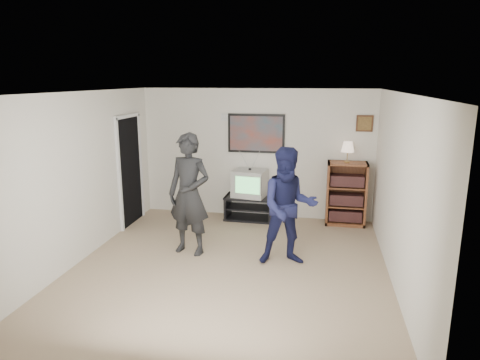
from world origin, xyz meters
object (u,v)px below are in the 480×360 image
(media_stand, at_px, (249,208))
(person_tall, at_px, (189,194))
(crt_television, at_px, (250,183))
(person_short, at_px, (289,207))
(bookshelf, at_px, (346,194))

(media_stand, bearing_deg, person_tall, -108.44)
(media_stand, distance_m, person_tall, 2.03)
(crt_television, height_order, person_short, person_short)
(crt_television, height_order, person_tall, person_tall)
(media_stand, height_order, person_short, person_short)
(crt_television, relative_size, person_tall, 0.32)
(crt_television, distance_m, person_tall, 1.91)
(person_short, bearing_deg, media_stand, 102.50)
(media_stand, height_order, crt_television, crt_television)
(media_stand, relative_size, person_short, 0.54)
(bookshelf, distance_m, person_tall, 3.09)
(media_stand, xyz_separation_m, person_short, (0.89, -1.91, 0.64))
(crt_television, relative_size, person_short, 0.35)
(media_stand, relative_size, person_tall, 0.50)
(person_tall, xyz_separation_m, person_short, (1.53, -0.12, -0.08))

